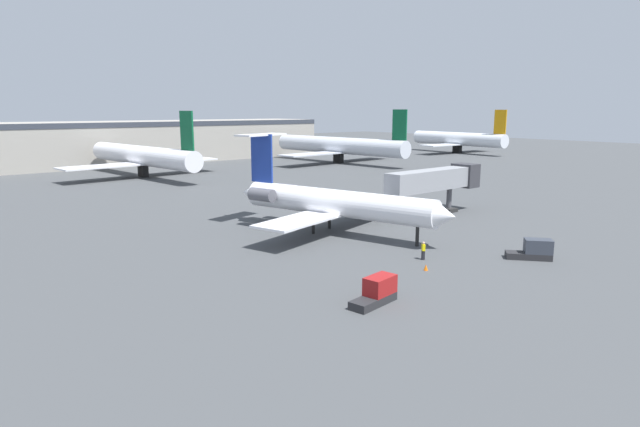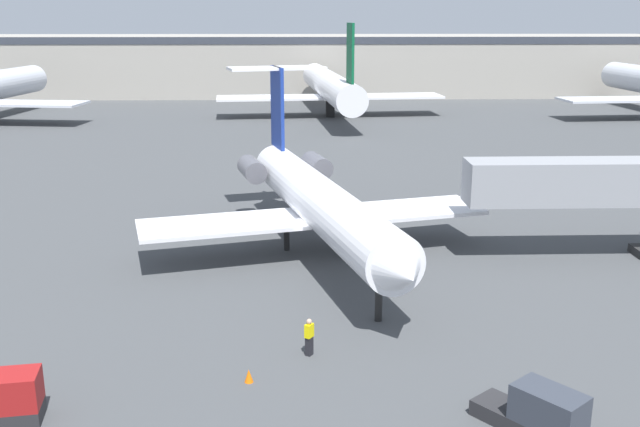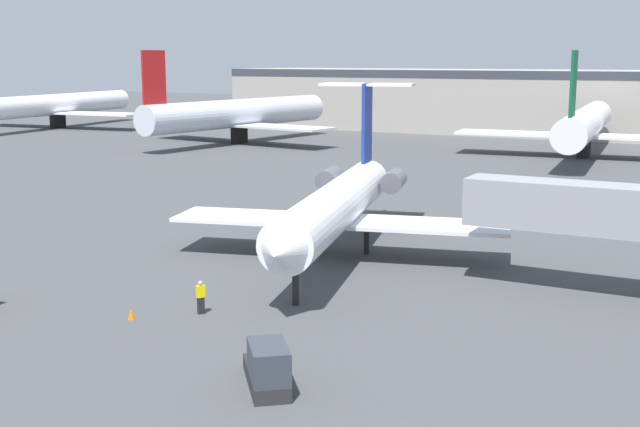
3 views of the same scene
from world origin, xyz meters
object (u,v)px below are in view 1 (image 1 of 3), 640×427
baggage_tug_lead (377,292)px  traffic_cone_near (426,267)px  parked_airliner_centre (143,156)px  baggage_tug_trailing (534,250)px  regional_jet (330,201)px  jet_bridge (439,179)px  ground_crew_marshaller (423,251)px  parked_airliner_east_end (458,139)px  parked_airliner_east_mid (339,146)px

baggage_tug_lead → traffic_cone_near: size_ratio=7.57×
traffic_cone_near → parked_airliner_centre: 78.51m
baggage_tug_trailing → traffic_cone_near: size_ratio=7.23×
regional_jet → traffic_cone_near: size_ratio=49.75×
jet_bridge → baggage_tug_trailing: bearing=-118.9°
parked_airliner_centre → traffic_cone_near: bearing=-94.6°
regional_jet → parked_airliner_centre: parked_airliner_centre is taller
ground_crew_marshaller → baggage_tug_trailing: baggage_tug_trailing is taller
traffic_cone_near → baggage_tug_lead: bearing=-162.5°
baggage_tug_lead → baggage_tug_trailing: 19.29m
ground_crew_marshaller → regional_jet: bearing=87.5°
jet_bridge → ground_crew_marshaller: jet_bridge is taller
traffic_cone_near → parked_airliner_east_end: parked_airliner_east_end is taller
traffic_cone_near → parked_airliner_centre: parked_airliner_centre is taller
regional_jet → traffic_cone_near: 16.69m
baggage_tug_lead → baggage_tug_trailing: same height
baggage_tug_lead → baggage_tug_trailing: bearing=-3.9°
jet_bridge → parked_airliner_east_end: 104.08m
ground_crew_marshaller → parked_airliner_east_end: bearing=34.6°
parked_airliner_centre → parked_airliner_east_mid: bearing=-4.0°
regional_jet → jet_bridge: bearing=-2.8°
parked_airliner_centre → parked_airliner_east_end: bearing=-2.2°
baggage_tug_trailing → traffic_cone_near: baggage_tug_trailing is taller
parked_airliner_centre → parked_airliner_east_end: parked_airliner_east_end is taller
jet_bridge → parked_airliner_east_mid: parked_airliner_east_mid is taller
baggage_tug_lead → parked_airliner_east_mid: bearing=49.8°
regional_jet → parked_airliner_east_end: size_ratio=0.79×
baggage_tug_trailing → parked_airliner_east_end: (96.34, 78.39, 3.51)m
jet_bridge → parked_airliner_centre: (-14.72, 62.94, -0.32)m
ground_crew_marshaller → parked_airliner_east_mid: parked_airliner_east_mid is taller
parked_airliner_centre → baggage_tug_lead: bearing=-100.6°
baggage_tug_trailing → jet_bridge: bearing=61.1°
baggage_tug_lead → parked_airliner_centre: size_ratio=0.11×
ground_crew_marshaller → traffic_cone_near: bearing=-136.5°
ground_crew_marshaller → baggage_tug_lead: 12.41m
jet_bridge → traffic_cone_near: jet_bridge is taller
parked_airliner_east_mid → parked_airliner_centre: bearing=176.0°
parked_airliner_east_end → baggage_tug_lead: bearing=-146.3°
jet_bridge → parked_airliner_east_end: bearing=34.6°
parked_airliner_centre → parked_airliner_east_end: (100.40, -3.87, 0.09)m
jet_bridge → baggage_tug_trailing: 22.37m
jet_bridge → traffic_cone_near: (-21.04, -15.21, -4.30)m
jet_bridge → baggage_tug_trailing: (-10.65, -19.31, -3.74)m
baggage_tug_trailing → parked_airliner_east_mid: bearing=59.6°
regional_jet → baggage_tug_lead: (-11.91, -18.87, -2.70)m
regional_jet → ground_crew_marshaller: regional_jet is taller
ground_crew_marshaller → traffic_cone_near: ground_crew_marshaller is taller
ground_crew_marshaller → baggage_tug_lead: baggage_tug_lead is taller
ground_crew_marshaller → parked_airliner_east_end: (104.28, 71.96, 3.49)m
parked_airliner_east_end → regional_jet: bearing=-150.7°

